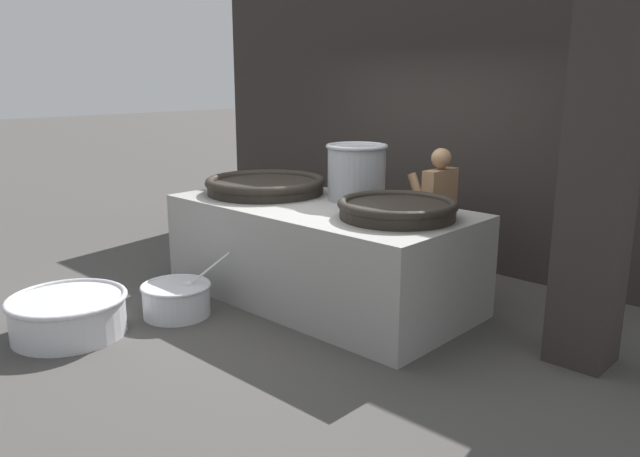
{
  "coord_description": "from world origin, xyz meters",
  "views": [
    {
      "loc": [
        4.05,
        -4.29,
        2.17
      ],
      "look_at": [
        0.0,
        0.0,
        0.72
      ],
      "focal_mm": 35.0,
      "sensor_mm": 36.0,
      "label": 1
    }
  ],
  "objects_px": {
    "giant_wok_near": "(266,185)",
    "stock_pot": "(357,171)",
    "giant_wok_far": "(397,208)",
    "prep_bowl_vegetables": "(177,298)",
    "prep_bowl_meat": "(68,313)",
    "cook": "(438,214)"
  },
  "relations": [
    {
      "from": "stock_pot",
      "to": "prep_bowl_vegetables",
      "type": "bearing_deg",
      "value": -114.43
    },
    {
      "from": "giant_wok_near",
      "to": "prep_bowl_vegetables",
      "type": "relative_size",
      "value": 1.62
    },
    {
      "from": "giant_wok_near",
      "to": "prep_bowl_vegetables",
      "type": "bearing_deg",
      "value": -82.22
    },
    {
      "from": "giant_wok_far",
      "to": "prep_bowl_vegetables",
      "type": "xyz_separation_m",
      "value": [
        -1.55,
        -1.28,
        -0.88
      ]
    },
    {
      "from": "giant_wok_far",
      "to": "stock_pot",
      "type": "height_order",
      "value": "stock_pot"
    },
    {
      "from": "giant_wok_near",
      "to": "cook",
      "type": "distance_m",
      "value": 1.82
    },
    {
      "from": "prep_bowl_meat",
      "to": "giant_wok_near",
      "type": "bearing_deg",
      "value": 86.93
    },
    {
      "from": "stock_pot",
      "to": "prep_bowl_vegetables",
      "type": "xyz_separation_m",
      "value": [
        -0.76,
        -1.66,
        -1.08
      ]
    },
    {
      "from": "prep_bowl_vegetables",
      "to": "cook",
      "type": "bearing_deg",
      "value": 60.04
    },
    {
      "from": "prep_bowl_meat",
      "to": "cook",
      "type": "bearing_deg",
      "value": 63.12
    },
    {
      "from": "stock_pot",
      "to": "cook",
      "type": "bearing_deg",
      "value": 48.02
    },
    {
      "from": "stock_pot",
      "to": "prep_bowl_meat",
      "type": "height_order",
      "value": "stock_pot"
    },
    {
      "from": "giant_wok_far",
      "to": "prep_bowl_vegetables",
      "type": "relative_size",
      "value": 1.34
    },
    {
      "from": "prep_bowl_meat",
      "to": "prep_bowl_vegetables",
      "type": "bearing_deg",
      "value": 71.85
    },
    {
      "from": "stock_pot",
      "to": "cook",
      "type": "relative_size",
      "value": 0.42
    },
    {
      "from": "cook",
      "to": "prep_bowl_vegetables",
      "type": "bearing_deg",
      "value": 61.5
    },
    {
      "from": "prep_bowl_vegetables",
      "to": "prep_bowl_meat",
      "type": "height_order",
      "value": "prep_bowl_vegetables"
    },
    {
      "from": "giant_wok_near",
      "to": "stock_pot",
      "type": "distance_m",
      "value": 1.03
    },
    {
      "from": "giant_wok_far",
      "to": "prep_bowl_meat",
      "type": "xyz_separation_m",
      "value": [
        -1.84,
        -2.17,
        -0.85
      ]
    },
    {
      "from": "giant_wok_near",
      "to": "prep_bowl_vegetables",
      "type": "height_order",
      "value": "giant_wok_near"
    },
    {
      "from": "giant_wok_near",
      "to": "stock_pot",
      "type": "xyz_separation_m",
      "value": [
        0.93,
        0.38,
        0.2
      ]
    },
    {
      "from": "stock_pot",
      "to": "cook",
      "type": "distance_m",
      "value": 0.96
    }
  ]
}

